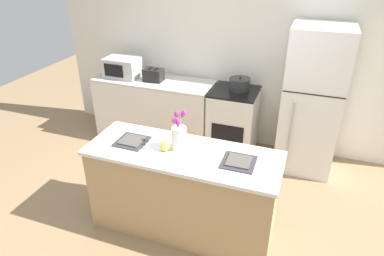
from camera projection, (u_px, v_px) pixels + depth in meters
ground_plane at (184, 226)px, 3.54m from camera, size 10.00×10.00×0.00m
back_wall at (237, 49)px, 4.57m from camera, size 5.20×0.08×2.70m
kitchen_island at (183, 191)px, 3.33m from camera, size 1.80×0.66×0.91m
back_counter at (155, 110)px, 4.97m from camera, size 1.68×0.60×0.92m
stove_range at (233, 122)px, 4.62m from camera, size 0.60×0.61×0.92m
refrigerator at (312, 102)px, 4.13m from camera, size 0.68×0.67×1.81m
flower_vase at (179, 136)px, 3.10m from camera, size 0.14×0.16×0.40m
pear_figurine at (165, 146)px, 3.10m from camera, size 0.09×0.09×0.14m
plate_setting_left at (132, 141)px, 3.27m from camera, size 0.29×0.29×0.02m
plate_setting_right at (239, 162)px, 2.95m from camera, size 0.29×0.29×0.02m
toaster at (153, 75)px, 4.69m from camera, size 0.28×0.18×0.17m
cooking_pot at (240, 84)px, 4.39m from camera, size 0.27×0.27×0.18m
microwave at (123, 67)px, 4.83m from camera, size 0.48×0.37×0.27m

